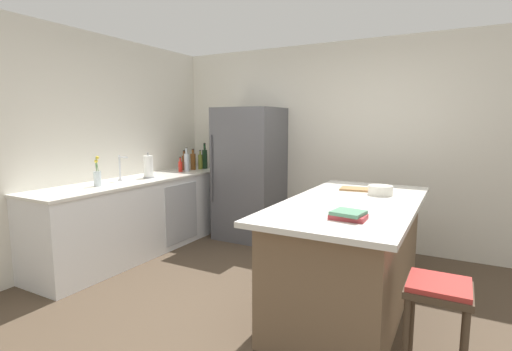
% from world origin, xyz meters
% --- Properties ---
extents(ground_plane, '(7.20, 7.20, 0.00)m').
position_xyz_m(ground_plane, '(0.00, 0.00, 0.00)').
color(ground_plane, '#4C3D2D').
extents(wall_rear, '(6.00, 0.10, 2.60)m').
position_xyz_m(wall_rear, '(0.00, 2.25, 1.30)').
color(wall_rear, silver).
rests_on(wall_rear, ground_plane).
extents(wall_left, '(0.10, 6.00, 2.60)m').
position_xyz_m(wall_left, '(-2.45, 0.00, 1.30)').
color(wall_left, silver).
rests_on(wall_left, ground_plane).
extents(counter_run_left, '(0.68, 2.81, 0.91)m').
position_xyz_m(counter_run_left, '(-2.07, 0.71, 0.46)').
color(counter_run_left, white).
rests_on(counter_run_left, ground_plane).
extents(kitchen_island, '(1.02, 2.09, 0.94)m').
position_xyz_m(kitchen_island, '(0.57, 0.47, 0.47)').
color(kitchen_island, '#7A6047').
rests_on(kitchen_island, ground_plane).
extents(refrigerator, '(0.82, 0.75, 1.78)m').
position_xyz_m(refrigerator, '(-1.19, 1.84, 0.89)').
color(refrigerator, '#56565B').
rests_on(refrigerator, ground_plane).
extents(bar_stool, '(0.36, 0.36, 0.66)m').
position_xyz_m(bar_stool, '(1.28, -0.27, 0.54)').
color(bar_stool, '#473828').
rests_on(bar_stool, ground_plane).
extents(sink_faucet, '(0.15, 0.05, 0.30)m').
position_xyz_m(sink_faucet, '(-2.12, 0.44, 1.07)').
color(sink_faucet, silver).
rests_on(sink_faucet, counter_run_left).
extents(flower_vase, '(0.08, 0.08, 0.32)m').
position_xyz_m(flower_vase, '(-2.05, 0.07, 1.02)').
color(flower_vase, silver).
rests_on(flower_vase, counter_run_left).
extents(paper_towel_roll, '(0.14, 0.14, 0.31)m').
position_xyz_m(paper_towel_roll, '(-2.02, 0.79, 1.04)').
color(paper_towel_roll, gray).
rests_on(paper_towel_roll, counter_run_left).
extents(gin_bottle, '(0.07, 0.07, 0.30)m').
position_xyz_m(gin_bottle, '(-2.06, 2.00, 1.03)').
color(gin_bottle, '#8CB79E').
rests_on(gin_bottle, counter_run_left).
extents(wine_bottle, '(0.08, 0.08, 0.38)m').
position_xyz_m(wine_bottle, '(-2.00, 1.91, 1.06)').
color(wine_bottle, '#19381E').
rests_on(wine_bottle, counter_run_left).
extents(olive_oil_bottle, '(0.06, 0.06, 0.28)m').
position_xyz_m(olive_oil_bottle, '(-2.01, 1.81, 1.02)').
color(olive_oil_bottle, olive).
rests_on(olive_oil_bottle, counter_run_left).
extents(whiskey_bottle, '(0.08, 0.08, 0.30)m').
position_xyz_m(whiskey_bottle, '(-2.06, 1.71, 1.04)').
color(whiskey_bottle, brown).
rests_on(whiskey_bottle, counter_run_left).
extents(syrup_bottle, '(0.07, 0.07, 0.28)m').
position_xyz_m(syrup_bottle, '(-2.14, 1.61, 1.02)').
color(syrup_bottle, '#5B3319').
rests_on(syrup_bottle, counter_run_left).
extents(soda_bottle, '(0.07, 0.07, 0.33)m').
position_xyz_m(soda_bottle, '(-2.03, 1.53, 1.04)').
color(soda_bottle, silver).
rests_on(soda_bottle, counter_run_left).
extents(hot_sauce_bottle, '(0.06, 0.06, 0.21)m').
position_xyz_m(hot_sauce_bottle, '(-2.07, 1.44, 0.99)').
color(hot_sauce_bottle, red).
rests_on(hot_sauce_bottle, counter_run_left).
extents(cookbook_stack, '(0.23, 0.22, 0.06)m').
position_xyz_m(cookbook_stack, '(0.70, -0.15, 0.96)').
color(cookbook_stack, '#A83338').
rests_on(cookbook_stack, kitchen_island).
extents(mixing_bowl, '(0.22, 0.22, 0.09)m').
position_xyz_m(mixing_bowl, '(0.72, 0.86, 0.98)').
color(mixing_bowl, silver).
rests_on(mixing_bowl, kitchen_island).
extents(cutting_board, '(0.35, 0.23, 0.02)m').
position_xyz_m(cutting_board, '(0.49, 1.02, 0.94)').
color(cutting_board, '#9E7042').
rests_on(cutting_board, kitchen_island).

